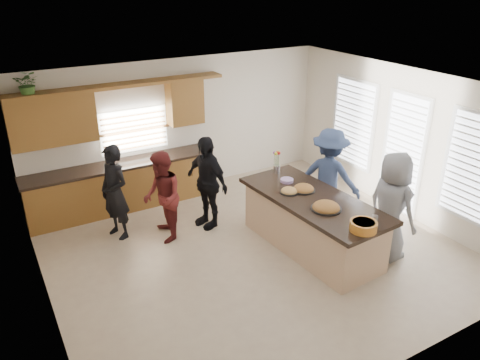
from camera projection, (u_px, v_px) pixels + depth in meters
floor at (255, 251)px, 7.96m from camera, size 6.50×6.50×0.00m
room_shell at (256, 146)px, 7.18m from camera, size 6.52×6.02×2.81m
back_cabinetry at (117, 165)px, 9.08m from camera, size 4.08×0.66×2.46m
right_wall_glazing at (405, 147)px, 8.77m from camera, size 0.06×4.00×2.25m
island at (312, 224)px, 7.89m from camera, size 1.33×2.77×0.95m
platter_front at (326, 208)px, 7.31m from camera, size 0.48×0.48×0.19m
platter_mid at (304, 189)px, 7.93m from camera, size 0.39×0.39×0.16m
platter_back at (289, 191)px, 7.85m from camera, size 0.31×0.31×0.12m
salad_bowl at (363, 226)px, 6.69m from camera, size 0.39×0.39×0.14m
clear_cup at (375, 219)px, 6.92m from camera, size 0.09×0.09×0.11m
plate_stack at (287, 180)px, 8.26m from camera, size 0.23×0.23×0.05m
flower_vase at (277, 162)px, 8.55m from camera, size 0.14×0.14×0.42m
potted_plant at (28, 84)px, 7.85m from camera, size 0.50×0.47×0.45m
woman_left_back at (115, 193)px, 8.09m from camera, size 0.61×0.73×1.71m
woman_left_mid at (162, 197)px, 8.02m from camera, size 0.76×0.89×1.62m
woman_left_front at (207, 182)px, 8.45m from camera, size 0.67×1.09×1.74m
woman_right_back at (329, 177)px, 8.54m from camera, size 1.22×1.36×1.83m
woman_right_front at (391, 206)px, 7.48m from camera, size 0.61×0.91×1.83m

